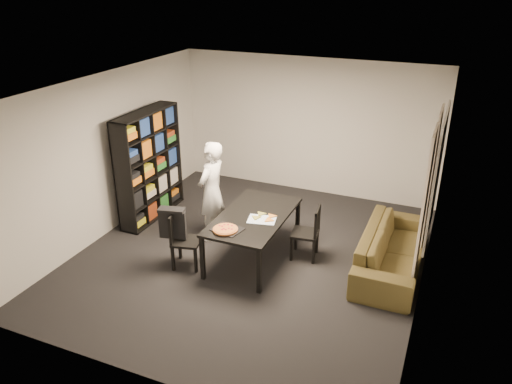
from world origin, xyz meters
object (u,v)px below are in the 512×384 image
at_px(bookshelf, 149,165).
at_px(chair_right, 310,229).
at_px(pepperoni_pizza, 225,229).
at_px(sofa, 392,250).
at_px(baking_tray, 227,229).
at_px(dining_table, 253,219).
at_px(chair_left, 181,236).
at_px(person, 212,191).

bearing_deg(bookshelf, chair_right, -5.67).
relative_size(pepperoni_pizza, sofa, 0.17).
height_order(baking_tray, sofa, baking_tray).
xyz_separation_m(chair_right, pepperoni_pizza, (-0.95, -0.93, 0.26)).
height_order(dining_table, chair_left, chair_left).
relative_size(chair_left, chair_right, 1.01).
bearing_deg(dining_table, chair_left, -145.72).
bearing_deg(dining_table, pepperoni_pizza, -105.65).
bearing_deg(pepperoni_pizza, dining_table, 74.35).
distance_m(chair_right, person, 1.68).
relative_size(bookshelf, sofa, 0.90).
xyz_separation_m(bookshelf, pepperoni_pizza, (2.05, -1.23, -0.21)).
height_order(chair_right, person, person).
xyz_separation_m(dining_table, baking_tray, (-0.16, -0.55, 0.07)).
bearing_deg(person, baking_tray, 44.19).
bearing_deg(chair_right, bookshelf, -103.01).
distance_m(dining_table, sofa, 2.07).
bearing_deg(sofa, chair_left, 111.07).
xyz_separation_m(person, sofa, (2.84, 0.18, -0.51)).
bearing_deg(bookshelf, person, -12.64).
bearing_deg(baking_tray, chair_right, 42.99).
xyz_separation_m(person, baking_tray, (0.70, -0.87, -0.10)).
distance_m(bookshelf, pepperoni_pizza, 2.40).
bearing_deg(chair_right, sofa, 90.70).
xyz_separation_m(dining_table, chair_right, (0.79, 0.33, -0.17)).
relative_size(dining_table, chair_right, 2.04).
bearing_deg(pepperoni_pizza, chair_left, -179.36).
height_order(person, baking_tray, person).
bearing_deg(person, bookshelf, -97.01).
relative_size(chair_left, person, 0.52).
relative_size(baking_tray, pepperoni_pizza, 1.14).
xyz_separation_m(chair_right, baking_tray, (-0.95, -0.88, 0.24)).
bearing_deg(pepperoni_pizza, bookshelf, 149.09).
distance_m(dining_table, baking_tray, 0.58).
bearing_deg(sofa, bookshelf, 88.24).
distance_m(dining_table, chair_right, 0.87).
xyz_separation_m(bookshelf, sofa, (4.20, -0.13, -0.64)).
distance_m(dining_table, chair_left, 1.09).
distance_m(chair_left, chair_right, 1.92).
bearing_deg(sofa, pepperoni_pizza, 117.05).
bearing_deg(baking_tray, dining_table, 73.87).
bearing_deg(dining_table, sofa, 14.17).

